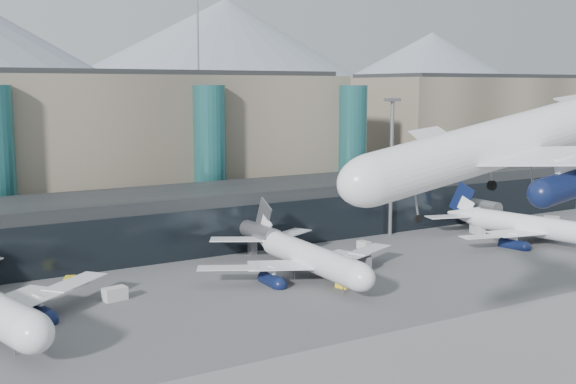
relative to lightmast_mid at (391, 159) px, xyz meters
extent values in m
plane|color=#515154|center=(-30.00, -48.00, -14.42)|extent=(900.00, 900.00, 0.00)
cube|color=black|center=(-30.00, 10.00, -9.42)|extent=(170.00, 18.00, 10.00)
cube|color=black|center=(-30.00, 1.10, -10.42)|extent=(170.00, 0.40, 8.00)
cylinder|color=slate|center=(-30.00, -1.00, -10.22)|extent=(2.80, 14.00, 2.80)
cube|color=slate|center=(-30.00, -1.00, -13.22)|extent=(1.20, 1.20, 2.40)
cylinder|color=slate|center=(20.00, -1.00, -10.22)|extent=(2.80, 14.00, 2.80)
cube|color=slate|center=(20.00, -1.00, -13.22)|extent=(1.20, 1.20, 2.40)
cube|color=gray|center=(-55.00, 42.00, 0.58)|extent=(130.00, 30.00, 30.00)
cube|color=black|center=(-55.00, 42.00, 16.08)|extent=(123.50, 28.00, 1.00)
cube|color=gray|center=(65.00, 42.00, 0.58)|extent=(70.00, 30.00, 30.00)
cube|color=black|center=(65.00, 42.00, 16.08)|extent=(66.50, 28.00, 1.00)
cylinder|color=#246365|center=(-25.00, 26.00, -0.42)|extent=(6.40, 6.40, 28.00)
cylinder|color=#246365|center=(10.00, 26.00, -0.42)|extent=(6.40, 6.40, 28.00)
cylinder|color=slate|center=(-20.00, 42.00, 23.58)|extent=(0.40, 0.40, 16.00)
cone|color=gray|center=(130.00, 332.00, 28.08)|extent=(340.00, 340.00, 85.00)
cone|color=gray|center=(310.00, 332.00, 20.58)|extent=(300.00, 300.00, 70.00)
cylinder|color=slate|center=(0.00, 0.00, -1.92)|extent=(0.70, 0.70, 25.00)
cube|color=slate|center=(0.00, 0.00, 10.88)|extent=(3.00, 1.20, 0.60)
cylinder|color=white|center=(-37.02, -61.81, 10.16)|extent=(25.58, 6.41, 4.19)
ellipsoid|color=white|center=(-49.63, -60.69, 10.16)|extent=(6.22, 4.70, 4.19)
cube|color=white|center=(-34.42, -52.96, 9.47)|extent=(14.38, 18.73, 0.21)
cylinder|color=#0D163A|center=(-36.05, -55.00, 7.33)|extent=(5.25, 2.74, 2.31)
cylinder|color=slate|center=(-45.84, -61.03, 7.44)|extent=(0.17, 0.17, 3.36)
cylinder|color=black|center=(-45.84, -61.03, 5.97)|extent=(0.77, 0.33, 0.74)
cylinder|color=black|center=(-36.16, -64.41, 5.97)|extent=(0.99, 0.46, 0.96)
cylinder|color=black|center=(-35.72, -59.40, 5.97)|extent=(0.99, 0.46, 0.96)
ellipsoid|color=white|center=(-72.37, -29.87, -9.53)|extent=(5.69, 6.99, 4.39)
cube|color=white|center=(-66.68, -12.97, -10.26)|extent=(18.81, 16.78, 0.22)
cylinder|color=#0D163A|center=(-68.53, -14.97, -12.49)|extent=(3.57, 5.71, 2.41)
cylinder|color=slate|center=(-73.29, -26.01, -12.38)|extent=(0.18, 0.18, 3.51)
cylinder|color=black|center=(-73.29, -26.01, -13.92)|extent=(0.45, 0.82, 0.78)
cylinder|color=white|center=(-29.85, -17.00, -10.06)|extent=(4.79, 23.76, 3.92)
ellipsoid|color=white|center=(-30.29, -28.81, -10.06)|extent=(4.12, 5.62, 3.92)
cone|color=white|center=(-29.28, -1.82, -9.86)|extent=(4.16, 6.89, 3.92)
cube|color=white|center=(-21.35, -15.63, -10.70)|extent=(17.78, 11.84, 0.20)
cylinder|color=#0D163A|center=(-23.43, -16.90, -12.70)|extent=(2.33, 4.80, 2.15)
cube|color=white|center=(-24.56, -2.00, -9.67)|extent=(9.37, 6.87, 0.16)
cube|color=white|center=(-38.22, -15.00, -10.70)|extent=(17.64, 12.80, 0.20)
cylinder|color=#0D163A|center=(-36.24, -16.42, -12.70)|extent=(2.33, 4.80, 2.15)
cube|color=white|center=(-34.00, -1.65, -9.67)|extent=(9.28, 7.33, 0.16)
cube|color=slate|center=(-29.27, -1.48, -6.73)|extent=(0.45, 5.85, 6.89)
cube|color=white|center=(-29.31, -2.50, -7.90)|extent=(0.42, 3.92, 3.77)
cylinder|color=slate|center=(-30.16, -25.26, -12.60)|extent=(0.16, 0.16, 3.13)
cylinder|color=black|center=(-30.16, -25.26, -13.97)|extent=(0.27, 0.70, 0.69)
cylinder|color=black|center=(-27.46, -16.08, -13.97)|extent=(0.38, 0.91, 0.89)
cylinder|color=black|center=(-32.16, -15.90, -13.97)|extent=(0.38, 0.91, 0.89)
cylinder|color=white|center=(16.73, -17.00, -10.19)|extent=(8.40, 23.18, 3.79)
cone|color=white|center=(13.71, -2.60, -10.00)|extent=(5.05, 7.18, 3.79)
cube|color=white|center=(24.39, -13.72, -10.82)|extent=(16.42, 14.25, 0.19)
cylinder|color=#0D163A|center=(22.74, -15.41, -12.75)|extent=(2.98, 4.91, 2.09)
cube|color=white|center=(18.19, -1.66, -9.81)|extent=(8.62, 7.96, 0.15)
cube|color=white|center=(8.39, -17.08, -10.82)|extent=(17.18, 9.14, 0.19)
cylinder|color=#0D163A|center=(10.58, -17.95, -12.75)|extent=(2.98, 4.91, 2.09)
cube|color=white|center=(9.23, -3.54, -9.81)|extent=(9.07, 5.51, 0.15)
cube|color=#0D163A|center=(13.65, -2.28, -6.97)|extent=(1.38, 5.59, 6.68)
cube|color=white|center=(13.85, -3.24, -8.11)|extent=(1.04, 3.76, 3.65)
cylinder|color=slate|center=(18.37, -24.84, -12.66)|extent=(0.15, 0.15, 3.03)
cylinder|color=black|center=(18.37, -24.84, -13.99)|extent=(0.37, 0.71, 0.67)
cylinder|color=black|center=(18.75, -15.57, -13.99)|extent=(0.51, 0.92, 0.87)
cylinder|color=black|center=(14.30, -16.51, -13.99)|extent=(0.51, 0.92, 0.87)
cube|color=silver|center=(-57.71, -14.56, -13.56)|extent=(3.28, 2.18, 1.71)
cube|color=yellow|center=(-61.05, -4.70, -13.77)|extent=(2.18, 2.63, 1.31)
cube|color=#4C4C51|center=(-20.81, -18.26, -13.37)|extent=(4.24, 3.76, 2.09)
cube|color=silver|center=(14.75, -7.99, -13.52)|extent=(2.49, 3.50, 1.81)
cube|color=silver|center=(-11.52, -7.16, -13.74)|extent=(1.57, 2.45, 1.36)
cube|color=yellow|center=(-27.70, -24.66, -13.47)|extent=(3.88, 3.06, 1.90)
camera|label=1|loc=(-85.41, -104.52, 13.28)|focal=45.00mm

